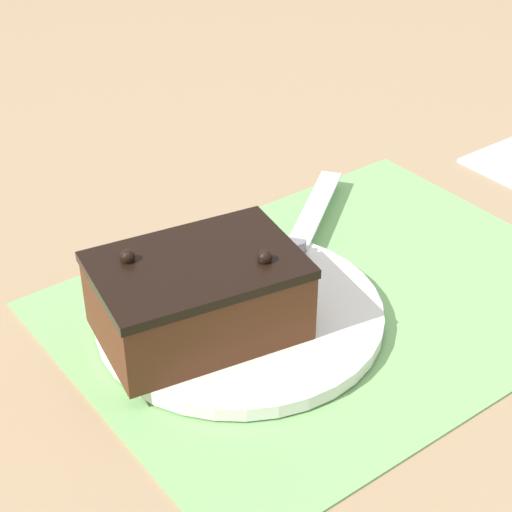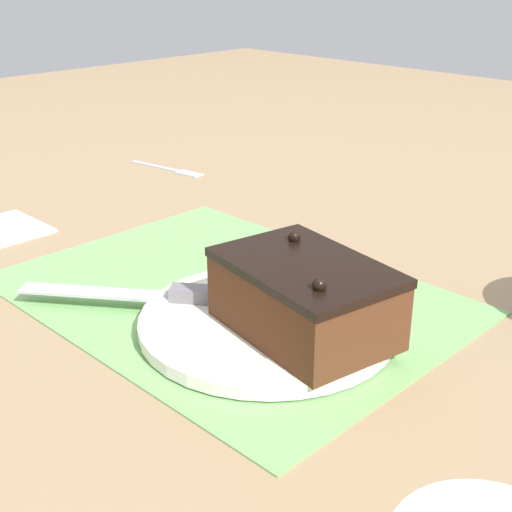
% 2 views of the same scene
% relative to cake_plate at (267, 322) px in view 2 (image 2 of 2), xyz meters
% --- Properties ---
extents(ground_plane, '(3.00, 3.00, 0.00)m').
position_rel_cake_plate_xyz_m(ground_plane, '(0.08, -0.03, -0.01)').
color(ground_plane, '#9E7F5B').
extents(placemat_woven, '(0.46, 0.34, 0.00)m').
position_rel_cake_plate_xyz_m(placemat_woven, '(0.08, -0.03, -0.01)').
color(placemat_woven, '#7AB266').
rests_on(placemat_woven, ground_plane).
extents(cake_plate, '(0.24, 0.24, 0.01)m').
position_rel_cake_plate_xyz_m(cake_plate, '(0.00, 0.00, 0.00)').
color(cake_plate, white).
rests_on(cake_plate, placemat_woven).
extents(chocolate_cake, '(0.18, 0.14, 0.08)m').
position_rel_cake_plate_xyz_m(chocolate_cake, '(-0.04, -0.00, 0.04)').
color(chocolate_cake, '#512D19').
rests_on(chocolate_cake, cake_plate).
extents(serving_knife, '(0.20, 0.15, 0.01)m').
position_rel_cake_plate_xyz_m(serving_knife, '(0.10, 0.04, 0.01)').
color(serving_knife, slate).
rests_on(serving_knife, cake_plate).
extents(folded_napkin, '(0.11, 0.09, 0.01)m').
position_rel_cake_plate_xyz_m(folded_napkin, '(0.43, 0.05, -0.01)').
color(folded_napkin, silver).
rests_on(folded_napkin, ground_plane).
extents(dessert_fork, '(0.15, 0.04, 0.01)m').
position_rel_cake_plate_xyz_m(dessert_fork, '(0.49, -0.28, -0.01)').
color(dessert_fork, '#B7BABF').
rests_on(dessert_fork, ground_plane).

